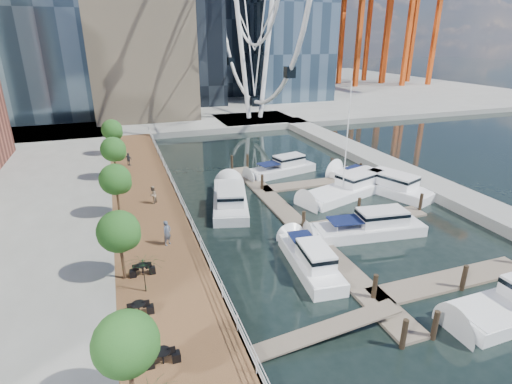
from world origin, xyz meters
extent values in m
plane|color=black|center=(0.00, 0.00, 0.00)|extent=(520.00, 520.00, 0.00)
cube|color=brown|center=(-9.00, 15.00, 0.50)|extent=(6.00, 60.00, 1.00)
cube|color=#595954|center=(-6.00, 15.00, 0.50)|extent=(0.25, 60.00, 1.00)
cube|color=gray|center=(0.00, 102.00, 0.50)|extent=(200.00, 114.00, 1.00)
cube|color=gray|center=(20.00, 20.00, 0.50)|extent=(4.00, 60.00, 1.00)
cube|color=gray|center=(14.00, 52.00, 0.50)|extent=(14.00, 12.00, 1.00)
cube|color=#6D6051|center=(3.00, 10.00, 0.10)|extent=(2.00, 32.00, 0.20)
cube|color=#6D6051|center=(9.00, -2.00, 0.10)|extent=(12.00, 2.00, 0.20)
cube|color=#6D6051|center=(9.00, 8.00, 0.10)|extent=(12.00, 2.00, 0.20)
cube|color=#6D6051|center=(9.00, 18.00, 0.10)|extent=(12.00, 2.00, 0.20)
cylinder|color=white|center=(11.50, 52.00, 14.00)|extent=(0.80, 0.80, 26.00)
cylinder|color=white|center=(16.50, 52.00, 14.00)|extent=(0.80, 0.80, 26.00)
sphere|color=#265B1E|center=(-11.40, -6.00, 4.30)|extent=(2.60, 2.60, 2.60)
cylinder|color=#3F2B1C|center=(-11.40, 4.00, 2.20)|extent=(0.20, 0.20, 2.40)
sphere|color=#265B1E|center=(-11.40, 4.00, 4.30)|extent=(2.60, 2.60, 2.60)
cylinder|color=#3F2B1C|center=(-11.40, 14.00, 2.20)|extent=(0.20, 0.20, 2.40)
sphere|color=#265B1E|center=(-11.40, 14.00, 4.30)|extent=(2.60, 2.60, 2.60)
cylinder|color=#3F2B1C|center=(-11.40, 24.00, 2.20)|extent=(0.20, 0.20, 2.40)
sphere|color=#265B1E|center=(-11.40, 24.00, 4.30)|extent=(2.60, 2.60, 2.60)
cylinder|color=#3F2B1C|center=(-11.40, 34.00, 2.20)|extent=(0.20, 0.20, 2.40)
sphere|color=#265B1E|center=(-11.40, 34.00, 4.30)|extent=(2.60, 2.60, 2.60)
imported|color=#4C5566|center=(-8.22, 7.53, 1.96)|extent=(0.83, 0.79, 1.91)
imported|color=gray|center=(-8.41, 15.82, 1.83)|extent=(0.95, 1.01, 1.66)
imported|color=#2D2F38|center=(-9.90, 28.59, 1.78)|extent=(0.95, 0.88, 1.56)
imported|color=#0F3818|center=(-10.27, 2.10, 2.13)|extent=(2.90, 2.93, 2.25)
camera|label=1|loc=(-10.72, -19.07, 15.24)|focal=28.00mm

